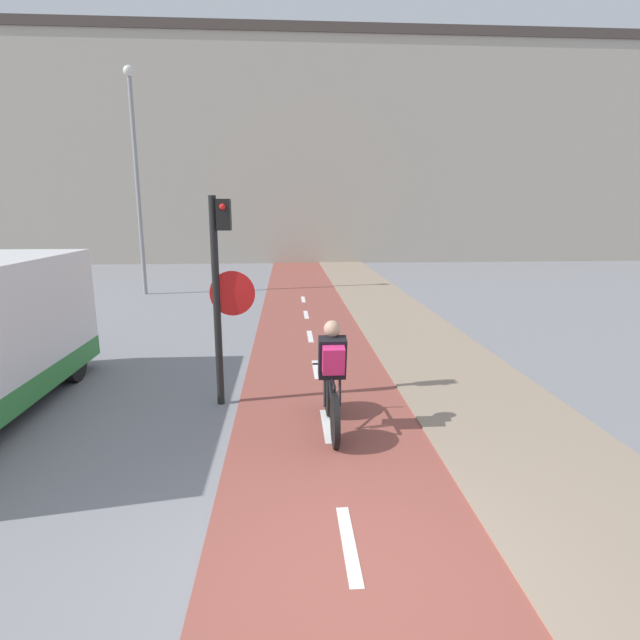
{
  "coord_description": "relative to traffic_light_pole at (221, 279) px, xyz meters",
  "views": [
    {
      "loc": [
        -0.51,
        -3.38,
        2.92
      ],
      "look_at": [
        0.0,
        4.43,
        1.2
      ],
      "focal_mm": 28.0,
      "sensor_mm": 36.0,
      "label": 1
    }
  ],
  "objects": [
    {
      "name": "street_lamp_far",
      "position": [
        -4.1,
        10.62,
        2.61
      ],
      "size": [
        0.36,
        0.36,
        7.54
      ],
      "color": "gray",
      "rests_on": "ground_plane"
    },
    {
      "name": "cyclist_near",
      "position": [
        1.54,
        -1.09,
        -1.22
      ],
      "size": [
        0.46,
        1.71,
        1.53
      ],
      "color": "black",
      "rests_on": "ground_plane"
    },
    {
      "name": "building_row_background",
      "position": [
        1.48,
        23.47,
        4.28
      ],
      "size": [
        60.0,
        5.2,
        12.43
      ],
      "color": "#B2A899",
      "rests_on": "ground_plane"
    },
    {
      "name": "traffic_light_pole",
      "position": [
        0.0,
        0.0,
        0.0
      ],
      "size": [
        0.67,
        0.25,
        3.13
      ],
      "color": "black",
      "rests_on": "ground_plane"
    },
    {
      "name": "ground_plane",
      "position": [
        1.48,
        -3.97,
        -1.94
      ],
      "size": [
        120.0,
        120.0,
        0.0
      ],
      "primitive_type": "plane",
      "color": "gray"
    },
    {
      "name": "bike_lane",
      "position": [
        1.48,
        -3.96,
        -1.93
      ],
      "size": [
        2.58,
        60.0,
        0.02
      ],
      "color": "brown",
      "rests_on": "ground_plane"
    }
  ]
}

